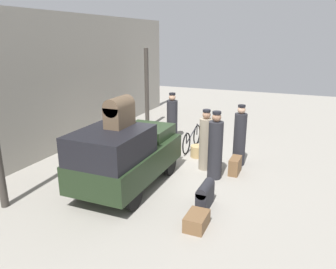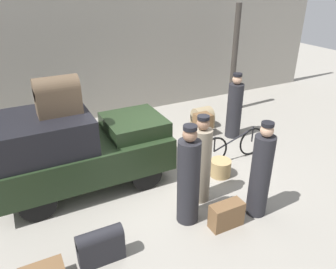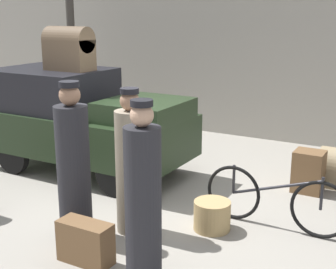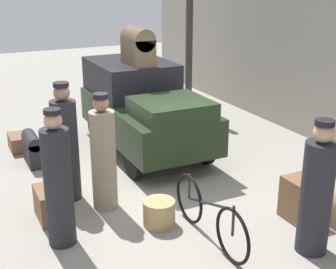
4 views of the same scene
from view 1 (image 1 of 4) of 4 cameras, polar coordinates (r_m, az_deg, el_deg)
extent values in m
plane|color=gray|center=(9.76, 0.63, -5.79)|extent=(30.00, 30.00, 0.00)
cube|color=gray|center=(11.31, -19.01, 8.27)|extent=(16.00, 0.15, 4.50)
cylinder|color=#38332D|center=(13.68, -3.72, 7.91)|extent=(0.17, 0.17, 3.29)
cylinder|color=black|center=(9.79, -7.44, -3.82)|extent=(0.65, 0.12, 0.65)
cylinder|color=black|center=(9.19, 0.38, -5.09)|extent=(0.65, 0.12, 0.65)
cylinder|color=black|center=(8.19, -14.92, -8.52)|extent=(0.65, 0.12, 0.65)
cylinder|color=black|center=(7.46, -5.96, -10.63)|extent=(0.65, 0.12, 0.65)
cube|color=black|center=(8.47, -6.88, -4.55)|extent=(3.40, 1.60, 0.67)
cube|color=black|center=(7.63, -9.89, -1.76)|extent=(1.87, 1.47, 0.67)
cube|color=black|center=(9.24, -3.61, 0.55)|extent=(1.19, 1.25, 0.30)
torus|color=black|center=(11.76, 5.03, -0.02)|extent=(0.72, 0.04, 0.72)
torus|color=black|center=(10.76, 3.22, -1.58)|extent=(0.72, 0.04, 0.72)
cylinder|color=#232328|center=(11.21, 4.18, 0.10)|extent=(1.11, 0.04, 0.39)
cylinder|color=#232328|center=(10.71, 3.23, -0.64)|extent=(0.04, 0.04, 0.37)
cylinder|color=#232328|center=(11.70, 5.06, 0.93)|extent=(0.04, 0.04, 0.41)
cylinder|color=tan|center=(10.60, 5.17, -2.93)|extent=(0.46, 0.46, 0.37)
cylinder|color=#232328|center=(12.22, 0.73, 2.53)|extent=(0.40, 0.40, 1.48)
sphere|color=tan|center=(12.04, 0.74, 6.51)|extent=(0.25, 0.25, 0.25)
cylinder|color=black|center=(12.01, 0.74, 7.10)|extent=(0.23, 0.23, 0.07)
cylinder|color=#232328|center=(9.97, 12.36, -0.87)|extent=(0.36, 0.36, 1.58)
sphere|color=tan|center=(9.74, 12.69, 4.21)|extent=(0.23, 0.23, 0.23)
cylinder|color=black|center=(9.72, 12.73, 4.87)|extent=(0.21, 0.21, 0.06)
cylinder|color=#232328|center=(8.91, 8.22, -2.75)|extent=(0.39, 0.39, 1.59)
sphere|color=#936B51|center=(8.65, 8.47, 2.98)|extent=(0.24, 0.24, 0.24)
cylinder|color=black|center=(8.62, 8.50, 3.79)|extent=(0.23, 0.23, 0.07)
cylinder|color=gray|center=(9.51, 6.56, -1.68)|extent=(0.37, 0.37, 1.51)
sphere|color=#936B51|center=(9.27, 6.74, 3.43)|extent=(0.23, 0.23, 0.23)
cylinder|color=black|center=(9.24, 6.76, 4.14)|extent=(0.22, 0.22, 0.06)
cube|color=brown|center=(6.89, 5.01, -14.75)|extent=(0.61, 0.41, 0.31)
cube|color=brown|center=(11.85, -2.36, -0.07)|extent=(0.43, 0.38, 0.63)
cube|color=#9E8966|center=(12.38, -3.83, -0.10)|extent=(0.50, 0.54, 0.32)
cylinder|color=#9E8966|center=(12.34, -3.85, 0.61)|extent=(0.50, 0.54, 0.54)
cube|color=#232328|center=(7.60, 6.46, -10.87)|extent=(0.70, 0.25, 0.47)
cylinder|color=#232328|center=(7.49, 6.52, -9.28)|extent=(0.70, 0.25, 0.25)
cube|color=brown|center=(9.49, 11.59, -5.33)|extent=(0.60, 0.27, 0.46)
cube|color=brown|center=(7.82, -8.43, 3.21)|extent=(0.79, 0.42, 0.50)
cylinder|color=brown|center=(7.77, -8.51, 5.00)|extent=(0.79, 0.42, 0.42)
camera|label=2|loc=(6.03, 43.55, 14.88)|focal=35.00mm
camera|label=3|loc=(11.89, 32.50, 8.80)|focal=50.00mm
camera|label=4|loc=(14.84, 21.61, 14.34)|focal=50.00mm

